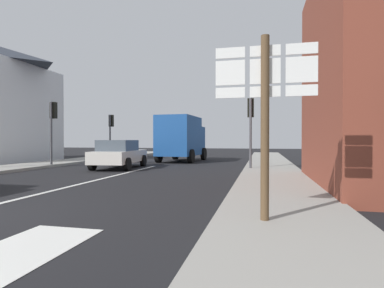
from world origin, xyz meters
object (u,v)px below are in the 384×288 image
Objects in this scene: sedan_far at (119,154)px; traffic_light_far_left at (111,126)px; traffic_light_near_left at (53,119)px; route_sign_post at (265,108)px; traffic_light_near_right at (251,117)px; delivery_truck at (182,137)px.

traffic_light_far_left is at bearing 120.45° from sedan_far.
sedan_far is 4.46m from traffic_light_near_left.
route_sign_post is at bearing -52.60° from sedan_far.
traffic_light_near_left is 6.73m from traffic_light_far_left.
traffic_light_near_left is at bearing -179.23° from traffic_light_near_right.
sedan_far is 1.36× the size of route_sign_post.
delivery_truck is at bearing -11.02° from traffic_light_far_left.
route_sign_post is at bearing -40.48° from traffic_light_near_left.
traffic_light_near_right is at bearing -48.24° from delivery_truck.
traffic_light_near_right is at bearing 0.77° from traffic_light_near_left.
sedan_far is at bearing -107.89° from delivery_truck.
traffic_light_near_right is (-0.57, 9.81, 0.57)m from route_sign_post.
route_sign_post reaches higher than sedan_far.
sedan_far is at bearing -177.58° from traffic_light_near_right.
route_sign_post is at bearing -70.40° from delivery_truck.
traffic_light_near_right reaches higher than delivery_truck.
delivery_truck is at bearing 131.76° from traffic_light_near_right.
route_sign_post is 0.90× the size of traffic_light_near_left.
traffic_light_near_left is 1.05× the size of traffic_light_far_left.
sedan_far is at bearing -1.98° from traffic_light_near_left.
traffic_light_far_left is at bearing 90.00° from traffic_light_near_left.
traffic_light_far_left is (-5.89, 1.15, 0.87)m from delivery_truck.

